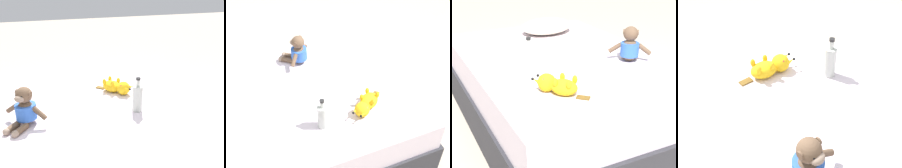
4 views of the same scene
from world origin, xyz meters
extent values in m
cube|color=silver|center=(0.00, 0.00, 0.39)|extent=(1.26, 1.89, 0.22)
ellipsoid|color=brown|center=(0.36, -0.28, 0.57)|extent=(0.15, 0.15, 0.15)
cylinder|color=blue|center=(0.36, -0.28, 0.58)|extent=(0.17, 0.17, 0.09)
sphere|color=brown|center=(0.36, -0.28, 0.68)|extent=(0.10, 0.10, 0.10)
ellipsoid|color=gray|center=(0.39, -0.25, 0.68)|extent=(0.08, 0.08, 0.04)
sphere|color=black|center=(0.37, -0.24, 0.69)|extent=(0.01, 0.01, 0.01)
sphere|color=black|center=(0.40, -0.27, 0.69)|extent=(0.01, 0.01, 0.01)
cylinder|color=brown|center=(0.32, -0.25, 0.70)|extent=(0.03, 0.03, 0.03)
cylinder|color=brown|center=(0.40, -0.31, 0.70)|extent=(0.03, 0.03, 0.03)
cylinder|color=brown|center=(0.29, -0.22, 0.58)|extent=(0.09, 0.08, 0.08)
cylinder|color=brown|center=(0.43, -0.34, 0.58)|extent=(0.09, 0.08, 0.08)
cylinder|color=brown|center=(0.40, -0.19, 0.52)|extent=(0.09, 0.10, 0.04)
cylinder|color=brown|center=(0.44, -0.23, 0.52)|extent=(0.09, 0.10, 0.04)
sphere|color=gray|center=(0.43, -0.15, 0.52)|extent=(0.04, 0.04, 0.04)
sphere|color=gray|center=(0.47, -0.19, 0.52)|extent=(0.04, 0.04, 0.04)
ellipsoid|color=yellow|center=(-0.27, -0.57, 0.54)|extent=(0.18, 0.19, 0.08)
sphere|color=yellow|center=(-0.34, -0.49, 0.55)|extent=(0.10, 0.10, 0.10)
cone|color=yellow|center=(-0.38, -0.47, 0.56)|extent=(0.06, 0.07, 0.05)
sphere|color=black|center=(-0.40, -0.45, 0.57)|extent=(0.02, 0.02, 0.02)
cone|color=yellow|center=(-0.34, -0.44, 0.56)|extent=(0.06, 0.07, 0.05)
sphere|color=black|center=(-0.36, -0.42, 0.57)|extent=(0.02, 0.02, 0.02)
sphere|color=red|center=(-0.36, -0.51, 0.58)|extent=(0.02, 0.02, 0.02)
sphere|color=red|center=(-0.31, -0.47, 0.58)|extent=(0.02, 0.02, 0.02)
ellipsoid|color=yellow|center=(-0.33, -0.57, 0.58)|extent=(0.04, 0.04, 0.05)
ellipsoid|color=yellow|center=(-0.26, -0.52, 0.58)|extent=(0.04, 0.04, 0.05)
ellipsoid|color=yellow|center=(-0.28, -0.63, 0.58)|extent=(0.04, 0.04, 0.05)
ellipsoid|color=yellow|center=(-0.22, -0.58, 0.58)|extent=(0.04, 0.04, 0.05)
cube|color=brown|center=(-0.21, -0.66, 0.50)|extent=(0.08, 0.08, 0.01)
cylinder|color=#B7BCB2|center=(-0.33, -0.22, 0.58)|extent=(0.07, 0.07, 0.17)
cylinder|color=#B7BCB2|center=(-0.33, -0.22, 0.69)|extent=(0.02, 0.02, 0.05)
cylinder|color=black|center=(-0.33, -0.22, 0.72)|extent=(0.03, 0.03, 0.01)
camera|label=1|loc=(0.32, 1.16, 1.30)|focal=41.55mm
camera|label=2|loc=(-1.66, 0.23, 2.13)|focal=53.78mm
camera|label=3|loc=(-1.03, -2.06, 1.27)|focal=55.93mm
camera|label=4|loc=(1.07, -0.26, 1.57)|focal=50.82mm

